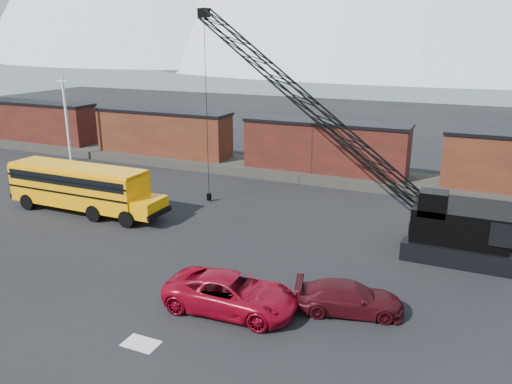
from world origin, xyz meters
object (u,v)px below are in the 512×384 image
at_px(maroon_suv, 349,298).
at_px(red_pickup, 231,293).
at_px(school_bus, 82,187).
at_px(crawler_crane, 314,109).

bearing_deg(maroon_suv, red_pickup, 97.23).
relative_size(school_bus, crawler_crane, 0.58).
distance_m(maroon_suv, crawler_crane, 12.71).
bearing_deg(school_bus, red_pickup, -26.38).
height_order(school_bus, maroon_suv, school_bus).
height_order(red_pickup, crawler_crane, crawler_crane).
height_order(red_pickup, maroon_suv, red_pickup).
xyz_separation_m(school_bus, maroon_suv, (19.55, -5.46, -1.13)).
xyz_separation_m(school_bus, crawler_crane, (14.67, 4.24, 5.47)).
xyz_separation_m(maroon_suv, crawler_crane, (-4.88, 9.70, 6.60)).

